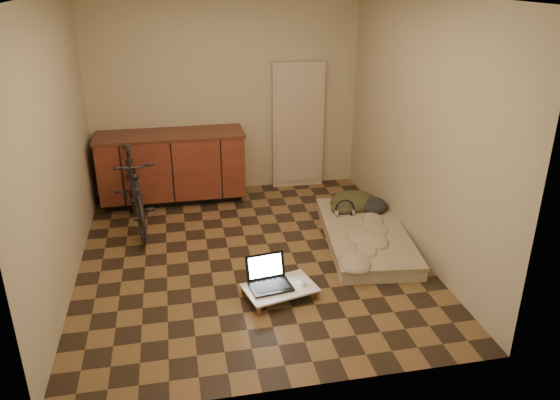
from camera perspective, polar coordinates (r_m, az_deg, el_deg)
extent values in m
cube|color=brown|center=(5.80, -3.06, -5.92)|extent=(3.50, 4.00, 0.00)
cube|color=#BEB592|center=(7.22, -5.69, 10.91)|extent=(3.50, 0.00, 2.60)
cube|color=#BEB592|center=(3.46, 1.44, -2.89)|extent=(3.50, 0.00, 2.60)
cube|color=#BEB592|center=(5.35, -22.29, 4.94)|extent=(0.00, 4.00, 2.60)
cube|color=#BEB592|center=(5.79, 14.18, 7.26)|extent=(0.00, 4.00, 2.60)
cube|color=black|center=(7.31, -10.93, 0.47)|extent=(1.70, 0.48, 0.10)
cube|color=#5A2419|center=(7.12, -11.19, 3.61)|extent=(1.80, 0.60, 0.78)
cube|color=#50291D|center=(7.00, -11.45, 6.74)|extent=(1.84, 0.62, 0.03)
cube|color=beige|center=(7.42, 1.87, 7.77)|extent=(0.70, 0.10, 1.70)
imported|color=black|center=(6.47, -15.06, 1.42)|extent=(0.71, 1.62, 1.02)
cube|color=beige|center=(6.15, 8.88, -3.82)|extent=(1.06, 1.87, 0.11)
cube|color=#C2B595|center=(6.12, 8.93, -3.18)|extent=(1.09, 1.89, 0.04)
cube|color=brown|center=(4.88, -2.25, -11.48)|extent=(0.04, 0.04, 0.09)
cube|color=brown|center=(5.16, -3.83, -9.43)|extent=(0.04, 0.04, 0.09)
cube|color=brown|center=(5.10, 3.87, -9.87)|extent=(0.04, 0.04, 0.09)
cube|color=brown|center=(5.36, 2.02, -8.01)|extent=(0.04, 0.04, 0.09)
cube|color=white|center=(5.09, -0.01, -9.17)|extent=(0.72, 0.56, 0.02)
cube|color=black|center=(5.07, -0.96, -9.05)|extent=(0.41, 0.32, 0.02)
cube|color=black|center=(5.14, -1.56, -6.91)|extent=(0.38, 0.12, 0.24)
cube|color=white|center=(5.14, -1.56, -6.91)|extent=(0.32, 0.10, 0.19)
ellipsoid|color=white|center=(5.11, 2.31, -8.62)|extent=(0.10, 0.13, 0.04)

